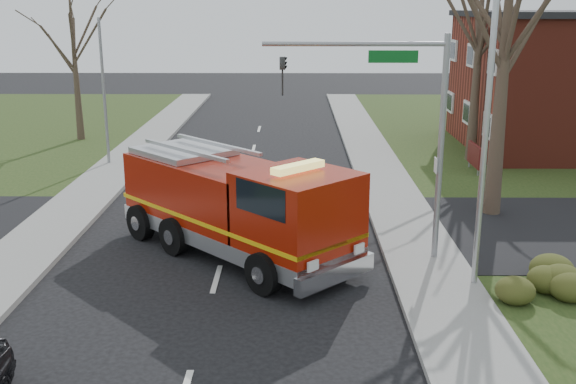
{
  "coord_description": "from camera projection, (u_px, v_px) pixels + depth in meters",
  "views": [
    {
      "loc": [
        2.21,
        -17.83,
        7.57
      ],
      "look_at": [
        2.02,
        2.12,
        2.0
      ],
      "focal_mm": 42.0,
      "sensor_mm": 36.0,
      "label": 1
    }
  ],
  "objects": [
    {
      "name": "fire_engine",
      "position": [
        238.0,
        208.0,
        20.68
      ],
      "size": [
        7.89,
        7.98,
        3.38
      ],
      "rotation": [
        0.0,
        0.0,
        0.77
      ],
      "color": "maroon",
      "rests_on": "ground"
    },
    {
      "name": "sidewalk_right",
      "position": [
        434.0,
        277.0,
        19.15
      ],
      "size": [
        2.4,
        80.0,
        0.15
      ],
      "primitive_type": "cube",
      "color": "gray",
      "rests_on": "ground"
    },
    {
      "name": "utility_pole_far",
      "position": [
        104.0,
        94.0,
        31.83
      ],
      "size": [
        0.14,
        0.14,
        7.0
      ],
      "primitive_type": "cylinder",
      "color": "gray",
      "rests_on": "ground"
    },
    {
      "name": "streetlight_pole",
      "position": [
        484.0,
        125.0,
        17.45
      ],
      "size": [
        1.48,
        0.16,
        8.4
      ],
      "color": "#B7BABF",
      "rests_on": "ground"
    },
    {
      "name": "traffic_signal_mast",
      "position": [
        398.0,
        108.0,
        19.36
      ],
      "size": [
        5.29,
        0.18,
        6.8
      ],
      "color": "gray",
      "rests_on": "ground"
    },
    {
      "name": "sidewalk_left",
      "position": [
        0.0,
        276.0,
        19.26
      ],
      "size": [
        2.4,
        80.0,
        0.15
      ],
      "primitive_type": "cube",
      "color": "gray",
      "rests_on": "ground"
    },
    {
      "name": "health_center_sign",
      "position": [
        474.0,
        155.0,
        30.93
      ],
      "size": [
        0.12,
        2.0,
        1.4
      ],
      "color": "#521413",
      "rests_on": "ground"
    },
    {
      "name": "bare_tree_near",
      "position": [
        508.0,
        9.0,
        22.92
      ],
      "size": [
        6.0,
        6.0,
        12.0
      ],
      "color": "#382A21",
      "rests_on": "ground"
    },
    {
      "name": "bare_tree_left",
      "position": [
        73.0,
        42.0,
        37.08
      ],
      "size": [
        4.5,
        4.5,
        9.0
      ],
      "color": "#382A21",
      "rests_on": "ground"
    },
    {
      "name": "hedge_corner",
      "position": [
        547.0,
        275.0,
        18.02
      ],
      "size": [
        2.8,
        2.0,
        0.9
      ],
      "primitive_type": "ellipsoid",
      "color": "#333914",
      "rests_on": "lawn_right"
    },
    {
      "name": "ground",
      "position": [
        217.0,
        279.0,
        19.22
      ],
      "size": [
        120.0,
        120.0,
        0.0
      ],
      "primitive_type": "plane",
      "color": "black",
      "rests_on": "ground"
    },
    {
      "name": "bare_tree_far",
      "position": [
        480.0,
        28.0,
        31.83
      ],
      "size": [
        5.25,
        5.25,
        10.5
      ],
      "color": "#382A21",
      "rests_on": "ground"
    }
  ]
}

